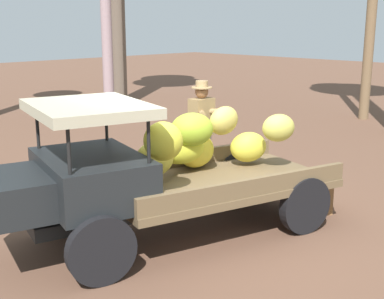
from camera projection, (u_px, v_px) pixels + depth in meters
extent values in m
plane|color=brown|center=(201.00, 223.00, 7.20)|extent=(60.00, 60.00, 0.00)
cube|color=black|center=(185.00, 201.00, 6.78)|extent=(3.98, 1.47, 0.16)
cylinder|color=black|center=(101.00, 251.00, 5.42)|extent=(0.77, 0.33, 0.76)
cylinder|color=black|center=(59.00, 205.00, 6.77)|extent=(0.77, 0.33, 0.76)
cylinder|color=black|center=(305.00, 205.00, 6.77)|extent=(0.77, 0.33, 0.76)
cylinder|color=black|center=(236.00, 175.00, 8.12)|extent=(0.77, 0.33, 0.76)
cube|color=brown|center=(215.00, 183.00, 6.96)|extent=(3.34, 2.44, 0.10)
cube|color=brown|center=(250.00, 188.00, 6.24)|extent=(2.92, 0.86, 0.22)
cube|color=brown|center=(186.00, 158.00, 7.59)|extent=(2.92, 0.86, 0.22)
cube|color=black|center=(92.00, 178.00, 6.06)|extent=(1.46, 1.75, 0.55)
cube|color=black|center=(13.00, 195.00, 5.64)|extent=(0.95, 1.21, 0.44)
cylinder|color=black|center=(69.00, 148.00, 5.17)|extent=(0.04, 0.04, 0.55)
cylinder|color=black|center=(37.00, 126.00, 6.26)|extent=(0.04, 0.04, 0.55)
cylinder|color=black|center=(149.00, 139.00, 5.60)|extent=(0.04, 0.04, 0.55)
cylinder|color=black|center=(106.00, 120.00, 6.69)|extent=(0.04, 0.04, 0.55)
cube|color=#B3AC8F|center=(89.00, 108.00, 5.87)|extent=(1.57, 1.79, 0.12)
ellipsoid|color=#C6BE50|center=(278.00, 128.00, 7.20)|extent=(0.62, 0.61, 0.47)
ellipsoid|color=#C6B250|center=(224.00, 121.00, 7.35)|extent=(0.50, 0.45, 0.50)
ellipsoid|color=yellow|center=(163.00, 141.00, 6.11)|extent=(0.67, 0.67, 0.55)
ellipsoid|color=yellow|center=(248.00, 147.00, 7.56)|extent=(0.70, 0.67, 0.52)
ellipsoid|color=#95B22B|center=(192.00, 130.00, 6.93)|extent=(0.77, 0.74, 0.54)
ellipsoid|color=#CFD135|center=(181.00, 149.00, 7.07)|extent=(0.79, 0.66, 0.50)
ellipsoid|color=yellow|center=(196.00, 150.00, 7.41)|extent=(0.68, 0.57, 0.50)
ellipsoid|color=gold|center=(155.00, 159.00, 6.71)|extent=(0.60, 0.47, 0.49)
cylinder|color=#BEA9A8|center=(207.00, 160.00, 8.77)|extent=(0.15, 0.15, 0.89)
cylinder|color=#BEA9A8|center=(196.00, 163.00, 8.59)|extent=(0.15, 0.15, 0.89)
cube|color=olive|center=(202.00, 117.00, 8.50)|extent=(0.41, 0.25, 0.62)
cylinder|color=olive|center=(210.00, 111.00, 8.47)|extent=(0.32, 0.38, 0.10)
cylinder|color=olive|center=(201.00, 113.00, 8.34)|extent=(0.33, 0.37, 0.10)
sphere|color=#946240|center=(202.00, 92.00, 8.40)|extent=(0.22, 0.22, 0.22)
cylinder|color=#9D7F54|center=(202.00, 88.00, 8.38)|extent=(0.34, 0.34, 0.02)
cylinder|color=#9D7F54|center=(202.00, 84.00, 8.37)|extent=(0.20, 0.20, 0.10)
cube|color=olive|center=(311.00, 195.00, 7.62)|extent=(0.68, 0.68, 0.48)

